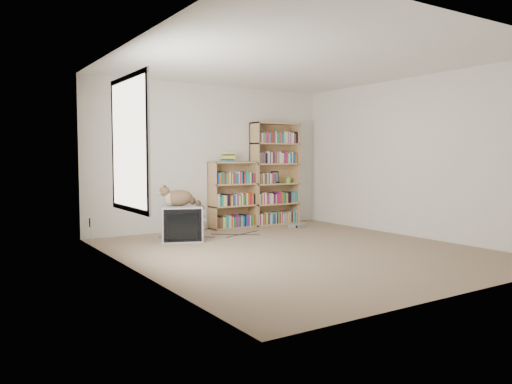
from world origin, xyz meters
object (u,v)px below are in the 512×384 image
bookcase_short (232,198)px  dvd_player (298,225)px  crt_tv (182,223)px  cat (182,200)px  bookcase_tall (275,177)px

bookcase_short → dvd_player: 1.27m
crt_tv → bookcase_short: (1.32, 0.75, 0.28)m
bookcase_short → dvd_player: size_ratio=3.73×
cat → dvd_player: cat is taller
cat → bookcase_tall: bookcase_tall is taller
crt_tv → cat: 0.35m
cat → bookcase_tall: size_ratio=0.34×
crt_tv → bookcase_tall: bookcase_tall is taller
cat → dvd_player: size_ratio=2.03×
cat → bookcase_tall: (2.21, 0.73, 0.28)m
crt_tv → dvd_player: 2.35m
crt_tv → bookcase_short: size_ratio=0.64×
bookcase_tall → dvd_player: size_ratio=6.00×
bookcase_short → bookcase_tall: bearing=-0.0°
cat → bookcase_short: bearing=39.0°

